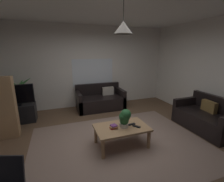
{
  "coord_description": "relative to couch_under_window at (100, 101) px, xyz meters",
  "views": [
    {
      "loc": [
        -1.15,
        -2.9,
        1.92
      ],
      "look_at": [
        0.0,
        0.3,
        1.05
      ],
      "focal_mm": 25.01,
      "sensor_mm": 36.0,
      "label": 1
    }
  ],
  "objects": [
    {
      "name": "wall_back",
      "position": [
        -0.2,
        0.51,
        1.11
      ],
      "size": [
        5.69,
        0.06,
        2.78
      ],
      "primitive_type": "cube",
      "color": "silver",
      "rests_on": "ground"
    },
    {
      "name": "tv_stand",
      "position": [
        -2.43,
        -0.27,
        -0.03
      ],
      "size": [
        0.9,
        0.44,
        0.5
      ],
      "primitive_type": "cube",
      "color": "black",
      "rests_on": "ground"
    },
    {
      "name": "book_on_table_0",
      "position": [
        -0.37,
        -2.27,
        0.16
      ],
      "size": [
        0.14,
        0.11,
        0.02
      ],
      "primitive_type": "cube",
      "rotation": [
        0.0,
        0.0,
        -0.04
      ],
      "color": "#B22D2D",
      "rests_on": "coffee_table"
    },
    {
      "name": "coffee_table",
      "position": [
        -0.18,
        -2.26,
        0.08
      ],
      "size": [
        1.08,
        0.67,
        0.42
      ],
      "color": "#A87F56",
      "rests_on": "ground"
    },
    {
      "name": "ceiling",
      "position": [
        -0.2,
        -2.03,
        2.51
      ],
      "size": [
        5.57,
        5.01,
        0.02
      ],
      "primitive_type": "cube",
      "color": "white"
    },
    {
      "name": "tv",
      "position": [
        -2.43,
        -0.3,
        0.52
      ],
      "size": [
        0.92,
        0.16,
        0.57
      ],
      "color": "black",
      "rests_on": "tv_stand"
    },
    {
      "name": "window_pane",
      "position": [
        -0.12,
        0.47,
        0.91
      ],
      "size": [
        1.44,
        0.01,
        0.96
      ],
      "primitive_type": "cube",
      "color": "white"
    },
    {
      "name": "floor",
      "position": [
        -0.2,
        -2.03,
        -0.29
      ],
      "size": [
        5.57,
        5.01,
        0.02
      ],
      "primitive_type": "cube",
      "color": "brown",
      "rests_on": "ground"
    },
    {
      "name": "remote_on_table_1",
      "position": [
        0.1,
        -2.37,
        0.16
      ],
      "size": [
        0.13,
        0.16,
        0.02
      ],
      "primitive_type": "cube",
      "rotation": [
        0.0,
        0.0,
        3.75
      ],
      "color": "black",
      "rests_on": "coffee_table"
    },
    {
      "name": "remote_on_table_0",
      "position": [
        0.05,
        -2.25,
        0.16
      ],
      "size": [
        0.16,
        0.06,
        0.02
      ],
      "primitive_type": "cube",
      "rotation": [
        0.0,
        0.0,
        4.79
      ],
      "color": "black",
      "rests_on": "coffee_table"
    },
    {
      "name": "book_on_table_2",
      "position": [
        -0.35,
        -2.26,
        0.21
      ],
      "size": [
        0.14,
        0.14,
        0.02
      ],
      "primitive_type": "cube",
      "rotation": [
        0.0,
        0.0,
        0.22
      ],
      "color": "#72387F",
      "rests_on": "coffee_table"
    },
    {
      "name": "wall_right",
      "position": [
        2.62,
        -2.03,
        1.11
      ],
      "size": [
        0.06,
        5.01,
        2.78
      ],
      "primitive_type": "cube",
      "color": "silver",
      "rests_on": "ground"
    },
    {
      "name": "rug",
      "position": [
        -0.2,
        -2.23,
        -0.27
      ],
      "size": [
        3.62,
        2.75,
        0.01
      ],
      "primitive_type": "cube",
      "color": "gray",
      "rests_on": "ground"
    },
    {
      "name": "potted_plant_on_table",
      "position": [
        -0.13,
        -2.29,
        0.36
      ],
      "size": [
        0.24,
        0.23,
        0.38
      ],
      "color": "beige",
      "rests_on": "coffee_table"
    },
    {
      "name": "pendant_lamp",
      "position": [
        -0.18,
        -2.26,
        2.05
      ],
      "size": [
        0.33,
        0.33,
        0.56
      ],
      "color": "black"
    },
    {
      "name": "potted_palm_corner",
      "position": [
        -2.44,
        0.22,
        0.21
      ],
      "size": [
        0.79,
        0.7,
        1.2
      ],
      "color": "brown",
      "rests_on": "ground"
    },
    {
      "name": "couch_right_side",
      "position": [
        2.11,
        -2.33,
        0.0
      ],
      "size": [
        0.83,
        1.44,
        0.82
      ],
      "rotation": [
        0.0,
        0.0,
        -1.57
      ],
      "color": "black",
      "rests_on": "ground"
    },
    {
      "name": "couch_under_window",
      "position": [
        0.0,
        0.0,
        0.0
      ],
      "size": [
        1.57,
        0.83,
        0.82
      ],
      "color": "black",
      "rests_on": "ground"
    },
    {
      "name": "book_on_table_1",
      "position": [
        -0.35,
        -2.27,
        0.18
      ],
      "size": [
        0.18,
        0.15,
        0.03
      ],
      "primitive_type": "cube",
      "rotation": [
        0.0,
        0.0,
        -0.25
      ],
      "color": "#99663F",
      "rests_on": "coffee_table"
    }
  ]
}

